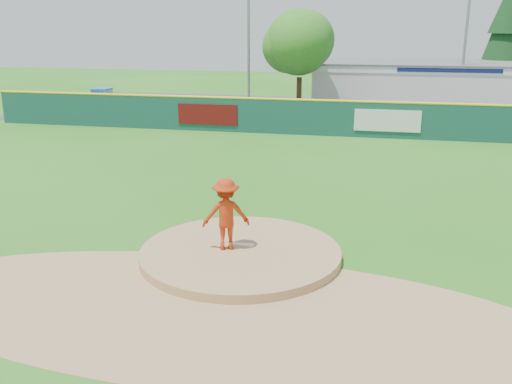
% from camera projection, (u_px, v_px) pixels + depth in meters
% --- Properties ---
extents(ground, '(120.00, 120.00, 0.00)m').
position_uv_depth(ground, '(240.00, 258.00, 15.64)').
color(ground, '#286B19').
rests_on(ground, ground).
extents(pitchers_mound, '(5.50, 5.50, 0.50)m').
position_uv_depth(pitchers_mound, '(240.00, 258.00, 15.64)').
color(pitchers_mound, '#9E774C').
rests_on(pitchers_mound, ground).
extents(pitching_rubber, '(0.60, 0.15, 0.04)m').
position_uv_depth(pitching_rubber, '(243.00, 245.00, 15.85)').
color(pitching_rubber, white).
rests_on(pitching_rubber, pitchers_mound).
extents(infield_dirt_arc, '(15.40, 15.40, 0.01)m').
position_uv_depth(infield_dirt_arc, '(209.00, 309.00, 12.83)').
color(infield_dirt_arc, '#9E774C').
rests_on(infield_dirt_arc, ground).
extents(parking_lot, '(44.00, 16.00, 0.02)m').
position_uv_depth(parking_lot, '(330.00, 112.00, 40.91)').
color(parking_lot, '#38383A').
rests_on(parking_lot, ground).
extents(pitcher, '(1.45, 1.11, 1.98)m').
position_uv_depth(pitcher, '(226.00, 214.00, 15.36)').
color(pitcher, '#B02D0F').
rests_on(pitcher, pitchers_mound).
extents(van, '(5.72, 3.30, 1.50)m').
position_uv_depth(van, '(276.00, 113.00, 35.55)').
color(van, white).
rests_on(van, parking_lot).
extents(pool_building_grp, '(15.20, 8.20, 3.31)m').
position_uv_depth(pool_building_grp, '(415.00, 83.00, 43.89)').
color(pool_building_grp, silver).
rests_on(pool_building_grp, ground).
extents(fence_banners, '(13.92, 0.04, 1.20)m').
position_uv_depth(fence_banners, '(294.00, 117.00, 32.38)').
color(fence_banners, '#590D0C').
rests_on(fence_banners, ground).
extents(playground_slide, '(1.14, 3.22, 1.78)m').
position_uv_depth(playground_slide, '(102.00, 101.00, 39.94)').
color(playground_slide, blue).
rests_on(playground_slide, ground).
extents(outfield_fence, '(40.00, 0.14, 2.07)m').
position_uv_depth(outfield_fence, '(316.00, 116.00, 32.18)').
color(outfield_fence, '#144139').
rests_on(outfield_fence, ground).
extents(deciduous_tree, '(5.60, 5.60, 7.36)m').
position_uv_depth(deciduous_tree, '(300.00, 48.00, 38.15)').
color(deciduous_tree, '#382314').
rests_on(deciduous_tree, ground).
extents(conifer_tree, '(4.40, 4.40, 9.50)m').
position_uv_depth(conifer_tree, '(508.00, 31.00, 45.10)').
color(conifer_tree, '#382314').
rests_on(conifer_tree, ground).
extents(light_pole_left, '(1.75, 0.25, 11.00)m').
position_uv_depth(light_pole_left, '(248.00, 24.00, 40.41)').
color(light_pole_left, gray).
rests_on(light_pole_left, ground).
extents(light_pole_right, '(1.75, 0.25, 10.00)m').
position_uv_depth(light_pole_right, '(466.00, 32.00, 39.36)').
color(light_pole_right, gray).
rests_on(light_pole_right, ground).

